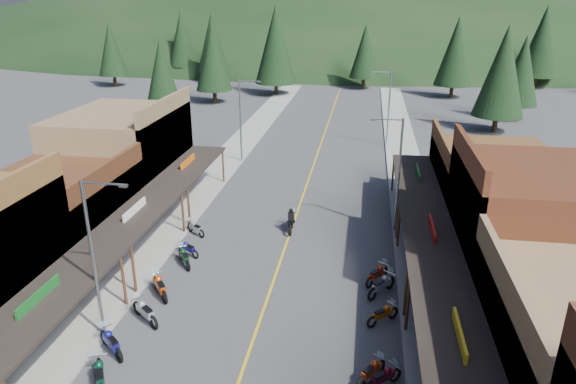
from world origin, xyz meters
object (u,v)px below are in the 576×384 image
at_px(rider_on_bike, 291,221).
at_px(bike_west_7, 160,285).
at_px(bike_west_8, 184,256).
at_px(bike_east_6, 383,313).
at_px(shop_west_3, 125,156).
at_px(pine_8, 162,72).
at_px(streetlight_3, 388,105).
at_px(pine_7, 182,39).
at_px(pine_2, 276,45).
at_px(pine_4, 456,51).
at_px(bike_west_4, 100,374).
at_px(shop_west_2, 59,216).
at_px(pine_0, 111,49).
at_px(bike_east_8, 377,273).
at_px(shop_east_3, 489,186).
at_px(streetlight_1, 242,117).
at_px(bike_east_4, 383,377).
at_px(bike_east_5, 371,370).
at_px(streetlight_2, 397,171).
at_px(pine_11, 503,71).
at_px(bike_west_6, 145,311).
at_px(pine_10, 213,57).
at_px(bike_west_9, 188,248).
at_px(pine_3, 365,51).
at_px(pedestrian_east_a, 414,287).
at_px(shop_east_2, 530,231).
at_px(bike_east_7, 382,284).
at_px(pine_9, 522,71).
at_px(bike_west_5, 111,341).
at_px(pine_5, 542,41).
at_px(streetlight_0, 95,254).
at_px(pine_1, 212,42).
at_px(bike_west_10, 196,228).
at_px(pedestrian_east_b, 408,201).

bearing_deg(rider_on_bike, bike_west_7, -125.03).
bearing_deg(bike_west_8, bike_east_6, -54.54).
bearing_deg(shop_west_3, pine_8, 105.97).
bearing_deg(streetlight_3, pine_7, 130.26).
xyz_separation_m(pine_2, pine_4, (28.00, 2.00, -0.75)).
distance_m(bike_west_4, bike_west_7, 7.00).
height_order(shop_west_2, pine_0, pine_0).
bearing_deg(bike_east_8, pine_7, 150.25).
xyz_separation_m(shop_east_3, streetlight_1, (-20.71, 10.70, 1.93)).
relative_size(bike_east_4, bike_east_5, 1.04).
height_order(streetlight_2, bike_east_8, streetlight_2).
distance_m(streetlight_3, pine_0, 56.86).
xyz_separation_m(pine_11, bike_west_6, (-25.63, -42.56, -6.52)).
xyz_separation_m(pine_10, rider_on_bike, (18.04, -42.87, -6.08)).
distance_m(bike_west_9, bike_east_6, 13.11).
distance_m(streetlight_3, bike_west_6, 36.97).
distance_m(pine_3, bike_west_9, 64.49).
xyz_separation_m(pine_4, pedestrian_east_a, (-10.29, -60.87, -6.19)).
distance_m(shop_east_2, pine_3, 65.11).
bearing_deg(bike_east_7, bike_west_7, -134.14).
bearing_deg(pine_9, bike_east_6, -110.51).
xyz_separation_m(pine_0, bike_west_7, (34.21, -64.19, -5.82)).
distance_m(bike_east_5, bike_east_6, 4.28).
bearing_deg(pine_9, shop_east_2, -103.28).
distance_m(pine_2, rider_on_bike, 52.36).
xyz_separation_m(pine_8, bike_east_7, (28.08, -40.22, -5.31)).
bearing_deg(bike_west_5, streetlight_2, -0.02).
xyz_separation_m(pine_3, bike_west_8, (-9.64, -64.72, -5.88)).
bearing_deg(pine_5, streetlight_0, -117.70).
bearing_deg(pine_1, bike_west_8, -75.04).
distance_m(bike_east_5, bike_east_7, 6.90).
bearing_deg(pine_3, shop_west_2, -105.43).
bearing_deg(bike_east_6, shop_west_2, -144.39).
bearing_deg(pine_11, pine_1, 143.97).
bearing_deg(bike_east_6, pine_8, 171.77).
height_order(pine_10, pine_11, pine_11).
height_order(pine_9, bike_east_8, pine_9).
xyz_separation_m(pine_11, bike_east_6, (-13.90, -40.85, -6.62)).
bearing_deg(bike_west_10, bike_east_7, -77.76).
bearing_deg(bike_west_9, rider_on_bike, -19.80).
bearing_deg(bike_east_5, pine_1, 146.96).
xyz_separation_m(shop_east_2, pedestrian_east_a, (-6.07, -2.57, -2.47)).
distance_m(bike_west_7, bike_west_9, 4.74).
height_order(pine_8, pine_10, pine_10).
xyz_separation_m(shop_east_2, shop_east_3, (-0.03, 9.60, -0.99)).
bearing_deg(bike_west_5, bike_west_6, 29.17).
xyz_separation_m(bike_west_7, rider_on_bike, (5.83, 9.32, 0.04)).
bearing_deg(pine_8, bike_east_6, -56.74).
relative_size(bike_west_7, pedestrian_east_a, 1.30).
height_order(bike_west_4, pedestrian_east_b, pedestrian_east_b).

